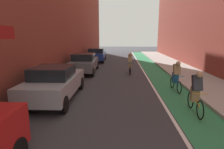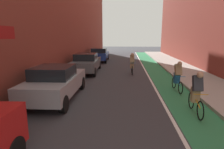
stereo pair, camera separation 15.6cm
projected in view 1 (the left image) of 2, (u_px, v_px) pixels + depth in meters
name	position (u px, v px, depth m)	size (l,w,h in m)	color
ground_plane	(118.00, 76.00, 13.52)	(85.36, 85.36, 0.00)	#38383D
bike_lane_paint	(154.00, 71.00, 15.30)	(1.60, 38.80, 0.00)	#2D8451
lane_divider_stripe	(143.00, 71.00, 15.35)	(0.12, 38.80, 0.00)	white
sidewalk_right	(182.00, 71.00, 15.16)	(2.90, 38.80, 0.14)	#A8A59E
building_facade_right	(211.00, 0.00, 15.80)	(2.40, 34.80, 11.87)	brown
parked_sedan_silver	(55.00, 82.00, 8.25)	(1.97, 4.34, 1.53)	#9EA0A8
parked_sedan_gray	(84.00, 63.00, 14.56)	(2.03, 4.62, 1.53)	#595B60
parked_sedan_blue	(97.00, 55.00, 21.41)	(2.09, 4.81, 1.53)	navy
cyclist_mid	(196.00, 92.00, 6.72)	(0.48, 1.71, 1.61)	black
cyclist_trailing	(176.00, 75.00, 9.60)	(0.48, 1.67, 1.59)	black
cyclist_far	(130.00, 63.00, 14.03)	(0.48, 1.74, 1.63)	black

